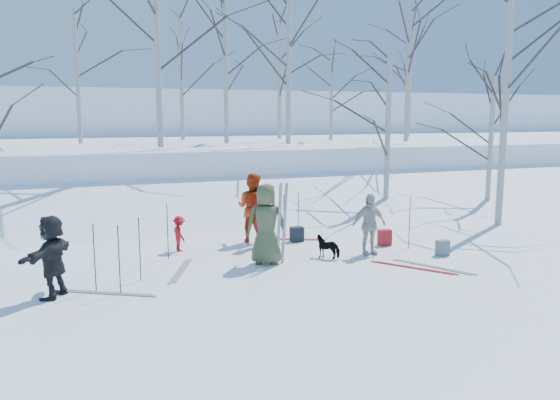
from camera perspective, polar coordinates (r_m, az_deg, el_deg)
name	(u,v)px	position (r m, az deg, el deg)	size (l,w,h in m)	color
ground	(303,266)	(12.52, 2.40, -6.88)	(120.00, 120.00, 0.00)	white
snow_ramp	(225,210)	(18.99, -5.76, -1.03)	(70.00, 9.50, 1.40)	white
snow_plateau	(176,162)	(28.60, -10.85, 3.89)	(70.00, 18.00, 2.20)	white
far_hill	(135,131)	(49.36, -14.96, 6.94)	(90.00, 30.00, 6.00)	white
skier_olive_center	(266,224)	(12.48, -1.44, -2.51)	(0.91, 0.59, 1.87)	#434B2D
skier_red_north	(262,216)	(14.19, -1.92, -1.64)	(0.59, 0.39, 1.63)	#AE1012
skier_redor_behind	(253,208)	(14.71, -2.88, -0.81)	(0.90, 0.70, 1.86)	#B4340D
skier_red_seated	(179,234)	(13.96, -10.47, -3.48)	(0.58, 0.33, 0.90)	#AE1012
skier_cream_east	(369,224)	(13.52, 9.28, -2.51)	(0.89, 0.37, 1.51)	beige
skier_grey_west	(52,256)	(11.08, -22.71, -5.47)	(1.46, 0.46, 1.57)	black
dog	(328,247)	(13.19, 5.07, -4.88)	(0.29, 0.65, 0.55)	black
upright_ski_left	(279,224)	(12.36, -0.10, -2.55)	(0.07, 0.02, 1.90)	silver
upright_ski_right	(284,224)	(12.45, 0.47, -2.47)	(0.07, 0.02, 1.90)	silver
ski_pair_a	(108,293)	(11.14, -17.54, -9.26)	(1.74, 1.12, 0.02)	silver
ski_pair_b	(413,268)	(12.68, 13.75, -6.90)	(1.28, 1.65, 0.02)	red
ski_pair_c	(290,239)	(15.08, 1.06, -4.12)	(1.82, 0.95, 0.02)	red
ski_pair_d	(433,267)	(12.87, 15.74, -6.74)	(1.08, 1.77, 0.02)	silver
ski_pair_e	(181,270)	(12.31, -10.30, -7.25)	(0.89, 1.84, 0.02)	silver
ski_pole_a	(95,258)	(11.19, -18.81, -5.72)	(0.02, 0.02, 1.34)	black
ski_pole_b	(168,231)	(13.21, -11.66, -3.24)	(0.02, 0.02, 1.34)	black
ski_pole_c	(284,219)	(14.51, 0.40, -1.97)	(0.02, 0.02, 1.34)	black
ski_pole_d	(140,249)	(11.63, -14.45, -4.98)	(0.02, 0.02, 1.34)	black
ski_pole_e	(119,260)	(10.89, -16.46, -6.01)	(0.02, 0.02, 1.34)	black
ski_pole_f	(409,223)	(14.29, 13.38, -2.38)	(0.02, 0.02, 1.34)	black
ski_pole_g	(298,216)	(14.94, 1.93, -1.66)	(0.02, 0.02, 1.34)	black
backpack_red	(385,238)	(14.63, 10.88, -3.88)	(0.32, 0.22, 0.42)	maroon
backpack_grey	(443,248)	(13.94, 16.62, -4.82)	(0.30, 0.20, 0.38)	#5A5E62
backpack_dark	(297,234)	(14.83, 1.77, -3.59)	(0.34, 0.24, 0.40)	black
birch_plateau_a	(181,77)	(27.08, -10.27, 12.51)	(4.78, 4.78, 5.98)	silver
birch_plateau_b	(331,99)	(26.33, 5.39, 10.43)	(3.31, 3.31, 3.88)	silver
birch_plateau_d	(157,37)	(21.23, -12.72, 16.28)	(6.22, 6.22, 8.03)	silver
birch_plateau_e	(288,63)	(23.27, 0.88, 14.17)	(5.29, 5.29, 6.70)	silver
birch_plateau_f	(226,71)	(24.02, -5.71, 13.22)	(4.86, 4.86, 6.08)	silver
birch_plateau_g	(410,83)	(31.64, 13.40, 11.81)	(4.74, 4.74, 5.92)	silver
birch_plateau_h	(77,77)	(24.83, -20.43, 11.96)	(4.49, 4.49, 5.55)	silver
birch_plateau_i	(408,67)	(25.84, 13.26, 13.37)	(5.26, 5.26, 6.66)	silver
birch_plateau_j	(279,79)	(27.94, -0.06, 12.49)	(4.75, 4.75, 5.93)	silver
birch_edge_b	(505,112)	(18.11, 22.44, 8.53)	(5.50, 5.50, 7.00)	silver
birch_edge_c	(491,140)	(21.53, 21.17, 5.85)	(4.08, 4.08, 4.98)	silver
birch_edge_e	(388,133)	(19.61, 11.20, 6.91)	(4.50, 4.50, 5.57)	silver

